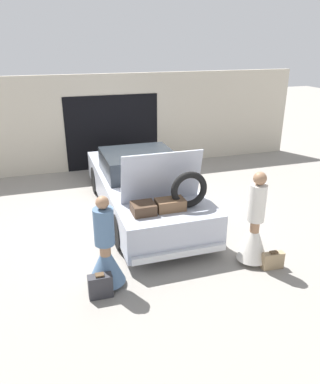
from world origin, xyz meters
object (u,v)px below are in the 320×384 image
suitcase_beside_left_person (100,286)px  suitcase_beside_right_person (273,260)px  car (142,187)px  person_right (254,231)px  person_left (106,255)px

suitcase_beside_left_person → suitcase_beside_right_person: suitcase_beside_left_person is taller
car → suitcase_beside_left_person: car is taller
person_right → suitcase_beside_left_person: bearing=103.7°
person_left → person_right: size_ratio=0.91×
person_left → suitcase_beside_right_person: person_left is taller
person_right → car: bearing=36.4°
person_left → suitcase_beside_left_person: 0.48m
suitcase_beside_right_person → suitcase_beside_left_person: bearing=177.4°
person_left → suitcase_beside_left_person: size_ratio=3.81×
person_left → person_right: (2.58, -0.13, 0.06)m
person_right → suitcase_beside_right_person: bearing=-128.5°
person_left → person_right: 2.58m
suitcase_beside_left_person → suitcase_beside_right_person: size_ratio=1.06×
person_left → suitcase_beside_left_person: bearing=-22.4°
person_left → suitcase_beside_right_person: bearing=87.7°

